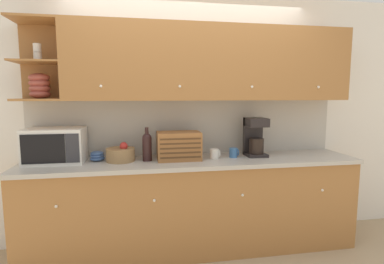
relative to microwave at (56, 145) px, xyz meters
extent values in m
plane|color=tan|center=(1.30, 0.21, -1.09)|extent=(24.00, 24.00, 0.00)
cube|color=white|center=(1.30, 0.24, 0.21)|extent=(5.64, 0.06, 2.60)
cube|color=#A36B38|center=(1.30, -0.09, -0.64)|extent=(3.24, 0.59, 0.88)
cube|color=#B7B2A8|center=(1.30, -0.10, -0.18)|extent=(3.26, 0.62, 0.04)
sphere|color=white|center=(0.08, -0.39, -0.45)|extent=(0.03, 0.03, 0.03)
sphere|color=white|center=(0.89, -0.39, -0.45)|extent=(0.03, 0.03, 0.03)
sphere|color=white|center=(1.70, -0.39, -0.45)|extent=(0.03, 0.03, 0.03)
sphere|color=white|center=(2.51, -0.39, -0.45)|extent=(0.03, 0.03, 0.03)
cube|color=#B7B2A8|center=(1.30, 0.20, 0.13)|extent=(3.24, 0.01, 0.58)
cube|color=#A36B38|center=(1.51, 0.03, 0.78)|extent=(2.82, 0.36, 0.73)
cube|color=#A36B38|center=(-0.12, 0.20, 0.78)|extent=(0.42, 0.02, 0.73)
cube|color=#A36B38|center=(-0.12, 0.03, 0.43)|extent=(0.42, 0.36, 0.02)
cube|color=#A36B38|center=(-0.12, 0.03, 0.76)|extent=(0.42, 0.36, 0.02)
cube|color=#A36B38|center=(-0.12, 0.03, 1.13)|extent=(0.42, 0.36, 0.02)
sphere|color=white|center=(0.45, -0.16, 0.55)|extent=(0.03, 0.03, 0.03)
sphere|color=white|center=(1.15, -0.16, 0.55)|extent=(0.03, 0.03, 0.03)
sphere|color=white|center=(1.86, -0.16, 0.55)|extent=(0.03, 0.03, 0.03)
sphere|color=white|center=(2.56, -0.16, 0.55)|extent=(0.03, 0.03, 0.03)
ellipsoid|color=#9E473D|center=(-0.12, 0.03, 0.48)|extent=(0.18, 0.18, 0.08)
ellipsoid|color=#9E473D|center=(-0.12, 0.03, 0.53)|extent=(0.18, 0.18, 0.08)
ellipsoid|color=#9E473D|center=(-0.12, 0.03, 0.58)|extent=(0.18, 0.18, 0.08)
ellipsoid|color=#9E473D|center=(-0.12, 0.03, 0.62)|extent=(0.18, 0.18, 0.08)
cylinder|color=silver|center=(-0.12, 0.03, 0.81)|extent=(0.07, 0.07, 0.08)
cylinder|color=silver|center=(-0.12, 0.03, 0.89)|extent=(0.07, 0.07, 0.07)
cube|color=silver|center=(0.00, 0.00, 0.00)|extent=(0.52, 0.36, 0.32)
cube|color=black|center=(-0.06, -0.18, 0.00)|extent=(0.36, 0.01, 0.26)
cube|color=#2D2D33|center=(0.19, -0.18, 0.00)|extent=(0.11, 0.01, 0.26)
ellipsoid|color=#3D5B93|center=(0.37, 0.01, -0.14)|extent=(0.14, 0.14, 0.04)
ellipsoid|color=#3D5B93|center=(0.37, 0.01, -0.12)|extent=(0.13, 0.13, 0.04)
ellipsoid|color=#3D5B93|center=(0.37, 0.01, -0.09)|extent=(0.12, 0.12, 0.04)
cylinder|color=#937047|center=(0.59, -0.05, -0.10)|extent=(0.27, 0.27, 0.13)
sphere|color=red|center=(0.62, -0.07, -0.01)|extent=(0.08, 0.08, 0.08)
cylinder|color=black|center=(0.84, -0.08, -0.05)|extent=(0.09, 0.09, 0.22)
sphere|color=black|center=(0.84, -0.08, 0.06)|extent=(0.09, 0.09, 0.09)
cylinder|color=black|center=(0.84, -0.08, 0.12)|extent=(0.03, 0.03, 0.08)
cube|color=#996033|center=(1.15, -0.07, -0.03)|extent=(0.42, 0.26, 0.27)
cube|color=#54351C|center=(1.15, -0.21, -0.11)|extent=(0.39, 0.01, 0.02)
cube|color=#54351C|center=(1.15, -0.21, -0.07)|extent=(0.39, 0.01, 0.02)
cube|color=#54351C|center=(1.15, -0.21, -0.03)|extent=(0.39, 0.01, 0.02)
cube|color=#54351C|center=(1.15, -0.21, 0.02)|extent=(0.39, 0.01, 0.02)
cube|color=#54351C|center=(1.15, -0.21, 0.06)|extent=(0.39, 0.01, 0.02)
cylinder|color=silver|center=(1.51, -0.09, -0.11)|extent=(0.09, 0.09, 0.10)
torus|color=silver|center=(1.56, -0.09, -0.11)|extent=(0.01, 0.07, 0.07)
cylinder|color=#38669E|center=(1.71, -0.07, -0.11)|extent=(0.08, 0.08, 0.10)
torus|color=#38669E|center=(1.76, -0.07, -0.11)|extent=(0.01, 0.07, 0.07)
cube|color=black|center=(1.96, -0.05, -0.15)|extent=(0.20, 0.22, 0.03)
cylinder|color=black|center=(1.96, -0.06, -0.05)|extent=(0.15, 0.15, 0.16)
cube|color=black|center=(1.96, 0.04, 0.04)|extent=(0.20, 0.05, 0.40)
cube|color=black|center=(1.96, -0.05, 0.19)|extent=(0.20, 0.22, 0.09)
camera|label=1|loc=(0.78, -2.94, 0.47)|focal=28.00mm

